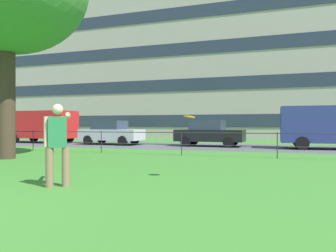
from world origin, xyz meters
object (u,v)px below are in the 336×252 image
object	(u,v)px
car_black_left	(209,133)
panel_van_far_right	(332,125)
panel_van_right	(41,125)
person_thrower	(58,142)
frisbee	(189,117)
car_silver_far_left	(111,132)
apartment_building_background	(171,45)

from	to	relation	value
car_black_left	panel_van_far_right	bearing A→B (deg)	-2.92
panel_van_right	person_thrower	bearing A→B (deg)	-49.29
frisbee	car_silver_far_left	world-z (taller)	car_silver_far_left
person_thrower	car_black_left	distance (m)	13.61
car_silver_far_left	apartment_building_background	world-z (taller)	apartment_building_background
panel_van_right	car_black_left	xyz separation A→B (m)	(12.10, -0.04, -0.49)
person_thrower	frisbee	distance (m)	2.97
apartment_building_background	person_thrower	bearing A→B (deg)	-76.39
frisbee	car_silver_far_left	size ratio (longest dim) A/B	0.09
panel_van_right	panel_van_far_right	bearing A→B (deg)	-1.14
car_silver_far_left	panel_van_far_right	bearing A→B (deg)	0.22
car_silver_far_left	car_black_left	size ratio (longest dim) A/B	1.00
person_thrower	panel_van_right	bearing A→B (deg)	130.71
panel_van_right	apartment_building_background	xyz separation A→B (m)	(4.85, 14.79, 8.63)
person_thrower	car_silver_far_left	bearing A→B (deg)	114.19
panel_van_right	panel_van_far_right	size ratio (longest dim) A/B	1.00
panel_van_right	panel_van_far_right	distance (m)	18.63
car_silver_far_left	apartment_building_background	distance (m)	17.76
frisbee	apartment_building_background	distance (m)	29.46
panel_van_far_right	person_thrower	bearing A→B (deg)	-117.45
car_black_left	panel_van_far_right	world-z (taller)	panel_van_far_right
panel_van_far_right	car_silver_far_left	bearing A→B (deg)	-179.78
frisbee	person_thrower	bearing A→B (deg)	-143.20
panel_van_right	car_silver_far_left	xyz separation A→B (m)	(5.79, -0.42, -0.49)
car_black_left	frisbee	bearing A→B (deg)	-80.54
person_thrower	panel_van_far_right	size ratio (longest dim) A/B	0.34
frisbee	car_black_left	distance (m)	12.03
frisbee	panel_van_right	xyz separation A→B (m)	(-14.07, 11.89, -0.20)
car_black_left	car_silver_far_left	bearing A→B (deg)	-176.54
frisbee	apartment_building_background	xyz separation A→B (m)	(-9.22, 26.67, 8.43)
frisbee	car_silver_far_left	xyz separation A→B (m)	(-8.28, 11.47, -0.69)
frisbee	panel_van_right	bearing A→B (deg)	139.81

